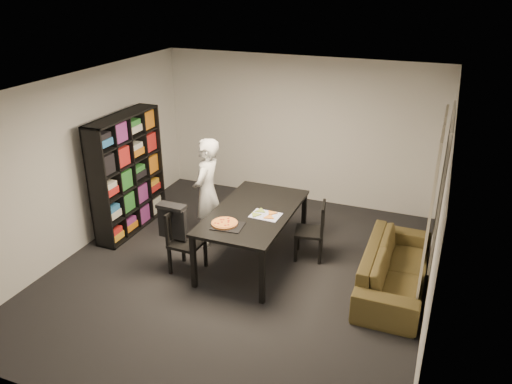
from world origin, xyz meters
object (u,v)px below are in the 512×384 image
at_px(chair_left, 181,237).
at_px(chair_right, 315,227).
at_px(baking_tray, 228,226).
at_px(sofa, 395,268).
at_px(bookshelf, 128,174).
at_px(pepperoni_pizza, 225,223).
at_px(dining_table, 253,215).
at_px(person, 207,193).

relative_size(chair_left, chair_right, 1.04).
xyz_separation_m(baking_tray, sofa, (2.12, 0.62, -0.52)).
height_order(bookshelf, pepperoni_pizza, bookshelf).
height_order(bookshelf, chair_right, bookshelf).
distance_m(dining_table, pepperoni_pizza, 0.58).
bearing_deg(bookshelf, pepperoni_pizza, -20.65).
bearing_deg(baking_tray, chair_left, -178.54).
distance_m(pepperoni_pizza, sofa, 2.33).
height_order(dining_table, chair_right, chair_right).
xyz_separation_m(bookshelf, chair_left, (1.39, -0.81, -0.43)).
bearing_deg(dining_table, chair_right, 27.00).
bearing_deg(person, bookshelf, -92.30).
xyz_separation_m(dining_table, sofa, (1.99, 0.06, -0.44)).
bearing_deg(pepperoni_pizza, chair_right, 43.59).
bearing_deg(bookshelf, dining_table, -5.85).
bearing_deg(person, dining_table, 70.43).
xyz_separation_m(bookshelf, chair_right, (3.03, 0.18, -0.45)).
bearing_deg(sofa, chair_right, 73.68).
bearing_deg(baking_tray, bookshelf, 159.31).
height_order(chair_right, sofa, chair_right).
bearing_deg(person, chair_left, -2.90).
bearing_deg(chair_left, dining_table, -53.91).
height_order(person, baking_tray, person).
relative_size(chair_left, person, 0.54).
xyz_separation_m(chair_left, chair_right, (1.65, 0.99, -0.02)).
xyz_separation_m(chair_right, person, (-1.65, -0.16, 0.34)).
distance_m(bookshelf, chair_left, 1.66).
height_order(chair_left, person, person).
bearing_deg(bookshelf, chair_left, -30.27).
bearing_deg(sofa, bookshelf, 87.72).
distance_m(chair_right, sofa, 1.25).
bearing_deg(pepperoni_pizza, chair_left, -176.30).
xyz_separation_m(dining_table, chair_right, (0.80, 0.41, -0.24)).
bearing_deg(sofa, chair_left, 102.77).
bearing_deg(chair_left, bookshelf, 61.28).
distance_m(chair_left, pepperoni_pizza, 0.72).
distance_m(bookshelf, person, 1.39).
distance_m(person, baking_tray, 1.08).
relative_size(person, sofa, 0.84).
bearing_deg(bookshelf, baking_tray, -20.69).
bearing_deg(dining_table, person, 163.60).
xyz_separation_m(chair_left, pepperoni_pizza, (0.65, 0.04, 0.31)).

